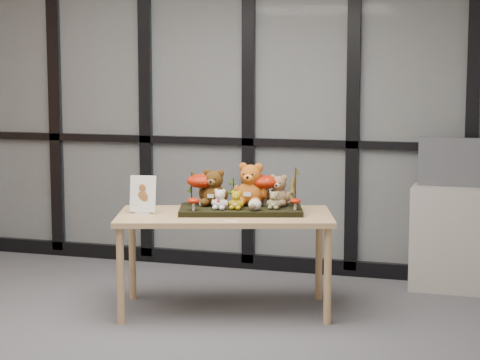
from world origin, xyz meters
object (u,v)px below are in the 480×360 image
(display_table, at_px, (225,224))
(bear_tan_back, at_px, (279,189))
(bear_white_bow, at_px, (220,198))
(mushroom_back_left, at_px, (202,188))
(plush_cream_hedgehog, at_px, (255,204))
(mushroom_front_right, at_px, (295,204))
(monitor, at_px, (454,162))
(mushroom_front_left, at_px, (193,204))
(diorama_tray, at_px, (241,210))
(bear_beige_small, at_px, (274,199))
(mushroom_back_right, at_px, (265,189))
(cabinet, at_px, (451,239))
(bear_small_yellow, at_px, (236,199))
(bear_pooh_yellow, at_px, (251,182))
(bear_brown_medium, at_px, (214,186))
(sign_holder, at_px, (143,196))

(display_table, xyz_separation_m, bear_tan_back, (0.31, 0.23, 0.22))
(bear_tan_back, distance_m, bear_white_bow, 0.43)
(mushroom_back_left, bearing_deg, bear_tan_back, 12.50)
(plush_cream_hedgehog, height_order, mushroom_front_right, plush_cream_hedgehog)
(display_table, relative_size, monitor, 3.09)
(bear_tan_back, height_order, mushroom_front_left, bear_tan_back)
(display_table, relative_size, mushroom_front_right, 18.68)
(diorama_tray, distance_m, bear_beige_small, 0.25)
(display_table, height_order, mushroom_front_left, mushroom_front_left)
(mushroom_back_right, relative_size, mushroom_front_right, 2.71)
(plush_cream_hedgehog, distance_m, cabinet, 1.65)
(diorama_tray, relative_size, mushroom_front_right, 9.74)
(bear_small_yellow, bearing_deg, bear_pooh_yellow, 59.79)
(bear_brown_medium, bearing_deg, monitor, 14.76)
(bear_tan_back, bearing_deg, cabinet, 18.99)
(bear_brown_medium, xyz_separation_m, bear_beige_small, (0.43, -0.02, -0.07))
(bear_tan_back, bearing_deg, mushroom_front_right, -59.56)
(sign_holder, bearing_deg, diorama_tray, 14.12)
(plush_cream_hedgehog, bearing_deg, bear_white_bow, 169.30)
(bear_pooh_yellow, xyz_separation_m, bear_white_bow, (-0.15, -0.23, -0.09))
(bear_white_bow, xyz_separation_m, mushroom_front_left, (-0.15, -0.10, -0.03))
(bear_white_bow, height_order, sign_holder, sign_holder)
(bear_brown_medium, distance_m, monitor, 1.81)
(display_table, xyz_separation_m, monitor, (1.43, 1.06, 0.35))
(diorama_tray, height_order, sign_holder, sign_holder)
(bear_beige_small, xyz_separation_m, mushroom_back_right, (-0.10, 0.14, 0.05))
(bear_beige_small, height_order, mushroom_front_right, bear_beige_small)
(bear_small_yellow, bearing_deg, sign_holder, 175.63)
(bear_pooh_yellow, height_order, mushroom_front_right, bear_pooh_yellow)
(display_table, relative_size, bear_white_bow, 10.43)
(diorama_tray, xyz_separation_m, bear_beige_small, (0.24, -0.00, 0.08))
(plush_cream_hedgehog, relative_size, sign_holder, 0.34)
(mushroom_front_right, relative_size, cabinet, 0.11)
(bear_white_bow, bearing_deg, mushroom_back_right, 30.49)
(mushroom_front_right, distance_m, cabinet, 1.40)
(bear_brown_medium, bearing_deg, bear_pooh_yellow, 2.47)
(bear_brown_medium, height_order, mushroom_back_right, bear_brown_medium)
(bear_tan_back, bearing_deg, diorama_tray, -165.00)
(bear_small_yellow, distance_m, plush_cream_hedgehog, 0.13)
(mushroom_front_right, bearing_deg, display_table, -169.19)
(diorama_tray, bearing_deg, cabinet, 18.34)
(diorama_tray, height_order, monitor, monitor)
(diorama_tray, height_order, mushroom_front_right, mushroom_front_right)
(mushroom_front_right, bearing_deg, bear_small_yellow, -165.91)
(bear_white_bow, height_order, plush_cream_hedgehog, bear_white_bow)
(mushroom_front_right, relative_size, sign_holder, 0.33)
(mushroom_front_right, height_order, cabinet, mushroom_front_right)
(bear_beige_small, height_order, mushroom_front_left, bear_beige_small)
(bear_pooh_yellow, relative_size, sign_holder, 1.26)
(mushroom_back_left, relative_size, sign_holder, 0.92)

